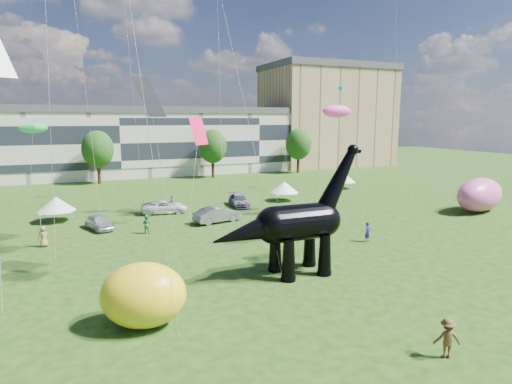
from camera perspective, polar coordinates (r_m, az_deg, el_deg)
name	(u,v)px	position (r m, az deg, el deg)	size (l,w,h in m)	color
ground	(336,281)	(29.89, 10.65, -11.59)	(220.00, 220.00, 0.00)	#16330C
terrace_row	(117,145)	(85.52, -17.99, 6.03)	(78.00, 11.00, 12.00)	beige
apartment_block	(326,118)	(104.19, 9.36, 9.70)	(28.00, 18.00, 22.00)	tan
tree_mid_left	(98,146)	(76.26, -20.38, 5.73)	(5.20, 5.20, 9.44)	#382314
tree_mid_right	(213,144)	(79.78, -5.81, 6.43)	(5.20, 5.20, 9.44)	#382314
tree_far_right	(298,142)	(86.84, 5.68, 6.69)	(5.20, 5.20, 9.44)	#382314
dinosaur_sculpture	(294,225)	(29.78, 5.05, -4.42)	(11.35, 3.13, 9.33)	black
car_silver	(99,222)	(45.04, -20.23, -3.79)	(1.72, 4.27, 1.45)	silver
car_grey	(217,215)	(45.27, -5.19, -3.02)	(1.77, 5.07, 1.67)	slate
car_white	(164,207)	(50.56, -12.12, -1.97)	(2.44, 5.29, 1.47)	white
car_dark	(239,201)	(53.46, -2.26, -1.15)	(2.01, 4.94, 1.43)	#595960
gazebo_near	(284,187)	(56.97, 3.81, 0.63)	(4.26, 4.26, 2.57)	white
gazebo_far	(344,178)	(68.33, 11.71, 1.85)	(4.14, 4.14, 2.40)	white
gazebo_left	(56,204)	(49.96, -25.10, -1.48)	(4.14, 4.14, 2.67)	silver
inflatable_pink	(480,195)	(56.63, 27.65, -0.33)	(7.99, 3.99, 3.99)	#EA5BAB
inflatable_yellow	(144,295)	(23.65, -14.75, -13.14)	(4.46, 3.43, 3.43)	yellow
visitors	(230,226)	(40.03, -3.47, -4.59)	(44.31, 39.01, 1.87)	#378B48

